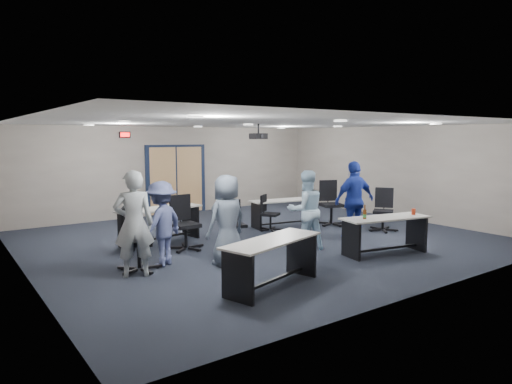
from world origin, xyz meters
TOP-DOWN VIEW (x-y plane):
  - floor at (0.00, 0.00)m, footprint 10.00×10.00m
  - back_wall at (0.00, 4.50)m, footprint 10.00×0.04m
  - front_wall at (0.00, -4.50)m, footprint 10.00×0.04m
  - left_wall at (-5.00, 0.00)m, footprint 0.04×9.00m
  - right_wall at (5.00, 0.00)m, footprint 0.04×9.00m
  - ceiling at (0.00, 0.00)m, footprint 10.00×9.00m
  - double_door at (0.00, 4.46)m, footprint 2.00×0.07m
  - exit_sign at (-1.60, 4.44)m, footprint 0.32×0.07m
  - ceiling_projector at (0.30, 0.50)m, footprint 0.35×0.32m
  - ceiling_can_lights at (0.00, 0.25)m, footprint 6.24×5.74m
  - table_front_left at (-1.90, -2.93)m, footprint 2.01×1.14m
  - table_front_right at (1.26, -2.60)m, footprint 1.97×0.99m
  - table_back_left at (-2.07, 1.02)m, footprint 2.04×1.00m
  - table_back_right at (1.38, 0.88)m, footprint 1.85×0.88m
  - chair_back_a at (-1.91, 0.07)m, footprint 0.74×0.74m
  - chair_back_b at (-0.87, -0.24)m, footprint 0.75×0.75m
  - chair_back_c at (0.77, 0.63)m, footprint 0.80×0.80m
  - chair_back_d at (2.57, 0.25)m, footprint 0.98×0.98m
  - chair_loose_left at (-3.29, -0.85)m, footprint 0.97×0.97m
  - chair_loose_right at (3.06, -1.09)m, footprint 0.96×0.96m
  - person_gray at (-3.47, -1.11)m, footprint 0.77×0.63m
  - person_plaid at (-1.79, -1.41)m, footprint 0.89×0.64m
  - person_lightblue at (0.20, -1.36)m, footprint 0.97×0.85m
  - person_navy at (1.77, -1.28)m, footprint 1.13×0.60m
  - person_back at (-2.81, -0.74)m, footprint 1.17×0.98m

SIDE VIEW (x-z plane):
  - floor at x=0.00m, z-range 0.00..0.00m
  - chair_back_c at x=0.77m, z-range 0.00..0.91m
  - table_back_right at x=1.38m, z-range 0.13..0.85m
  - chair_back_b at x=-0.87m, z-range 0.00..1.00m
  - table_front_left at x=-1.90m, z-range 0.14..0.91m
  - table_front_right at x=1.26m, z-range 0.01..1.05m
  - table_back_left at x=-2.07m, z-range 0.15..0.94m
  - chair_loose_right at x=3.06m, z-range 0.00..1.09m
  - chair_back_a at x=-1.91m, z-range 0.00..1.15m
  - chair_loose_left at x=-3.29m, z-range 0.00..1.16m
  - chair_back_d at x=2.57m, z-range 0.00..1.21m
  - person_back at x=-2.81m, z-range 0.00..1.58m
  - person_lightblue at x=0.20m, z-range 0.00..1.69m
  - person_plaid at x=-1.79m, z-range 0.00..1.69m
  - person_gray at x=-3.47m, z-range 0.00..1.83m
  - person_navy at x=1.77m, z-range 0.00..1.83m
  - double_door at x=0.00m, z-range -0.05..2.15m
  - back_wall at x=0.00m, z-range 0.00..2.70m
  - front_wall at x=0.00m, z-range 0.00..2.70m
  - left_wall at x=-5.00m, z-range 0.00..2.70m
  - right_wall at x=5.00m, z-range 0.00..2.70m
  - ceiling_projector at x=0.30m, z-range 2.22..2.59m
  - exit_sign at x=-1.60m, z-range 2.36..2.54m
  - ceiling_can_lights at x=0.00m, z-range 2.66..2.68m
  - ceiling at x=0.00m, z-range 2.68..2.72m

